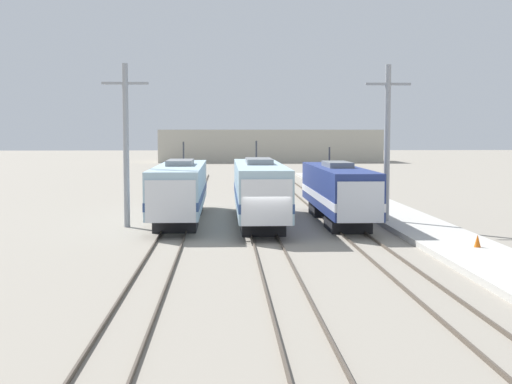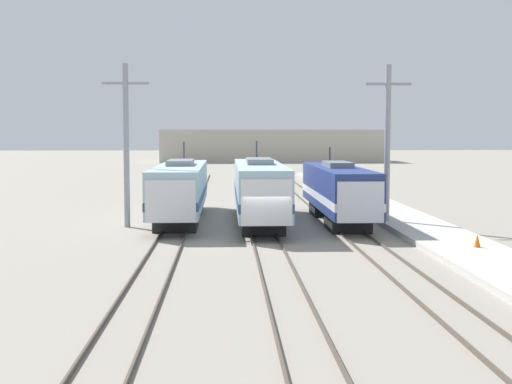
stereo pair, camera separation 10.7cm
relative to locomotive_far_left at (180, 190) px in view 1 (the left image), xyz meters
The scene contains 12 objects.
ground_plane 10.67m from the locomotive_far_left, 60.55° to the right, with size 400.00×400.00×0.00m, color gray.
rail_pair_far_left 9.33m from the locomotive_far_left, 90.00° to the right, with size 1.51×120.00×0.15m.
rail_pair_center 10.66m from the locomotive_far_left, 60.55° to the right, with size 1.51×120.00×0.15m.
rail_pair_far_right 13.89m from the locomotive_far_left, 41.52° to the right, with size 1.51×120.00×0.15m.
locomotive_far_left is the anchor object (origin of this frame).
locomotive_center 5.46m from the locomotive_far_left, 19.57° to the right, with size 2.97×17.29×5.28m.
locomotive_far_right 10.38m from the locomotive_far_left, ahead, with size 2.83×16.20×4.83m.
catenary_tower_left 5.24m from the locomotive_far_left, 137.76° to the right, with size 2.85×0.36×10.04m.
catenary_tower_right 13.75m from the locomotive_far_left, 12.15° to the right, with size 2.85×0.36×10.04m.
platform 17.40m from the locomotive_far_left, 31.80° to the right, with size 4.00×120.00×0.32m.
traffic_cone 20.26m from the locomotive_far_left, 41.48° to the right, with size 0.33×0.33×0.62m.
depot_building 98.30m from the locomotive_far_left, 82.96° to the left, with size 43.90×13.16×6.43m.
Camera 1 is at (-2.20, -37.82, 5.82)m, focal length 50.00 mm.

